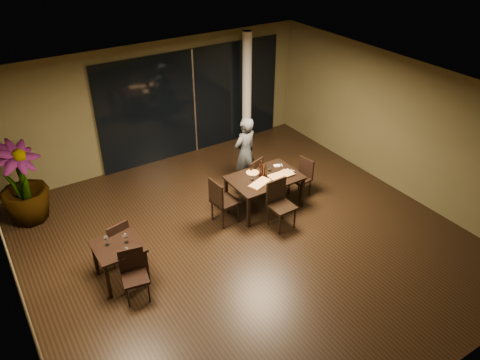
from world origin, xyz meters
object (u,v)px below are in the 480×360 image
diner (245,153)px  bottle_a (261,170)px  chair_main_far (252,175)px  chair_main_right (303,175)px  side_table (119,251)px  chair_side_near (134,272)px  bottle_c (261,168)px  chair_main_left (221,199)px  potted_plant (22,184)px  chair_side_far (117,240)px  main_table (265,180)px  chair_main_near (279,201)px  bottle_b (266,170)px

diner → bottle_a: size_ratio=5.37×
chair_main_far → chair_main_right: (0.97, -0.57, -0.03)m
side_table → chair_side_near: size_ratio=0.88×
bottle_c → chair_main_left: bearing=-173.5°
diner → potted_plant: potted_plant is taller
chair_side_near → bottle_c: size_ratio=2.54×
diner → chair_main_left: bearing=25.8°
chair_side_near → chair_side_far: bearing=97.9°
chair_main_far → chair_side_near: bearing=5.6°
diner → main_table: bearing=69.5°
chair_side_near → main_table: bearing=27.3°
chair_main_right → chair_main_near: bearing=-69.5°
diner → chair_main_far: bearing=66.5°
side_table → chair_main_far: (3.44, 1.03, -0.11)m
side_table → chair_main_near: bearing=-3.2°
bottle_c → bottle_b: bearing=-59.1°
main_table → chair_main_right: chair_main_right is taller
chair_main_near → bottle_b: bottle_b is taller
potted_plant → bottle_c: (4.36, -2.14, 0.06)m
main_table → bottle_a: bottle_a is taller
chair_main_far → chair_side_near: chair_main_far is taller
bottle_a → main_table: bearing=-47.7°
chair_side_near → bottle_b: bottle_b is taller
chair_main_far → chair_main_near: (-0.16, -1.21, 0.05)m
chair_main_left → bottle_b: bottle_b is taller
chair_main_near → chair_side_near: chair_main_near is taller
chair_main_far → bottle_b: bottle_b is taller
chair_main_near → chair_side_far: 3.24m
main_table → potted_plant: potted_plant is taller
chair_main_far → potted_plant: potted_plant is taller
potted_plant → bottle_b: 4.95m
side_table → chair_main_right: chair_main_right is taller
bottle_b → chair_main_far: bearing=88.0°
chair_side_near → chair_main_right: bearing=23.1°
potted_plant → chair_main_left: bearing=-34.2°
bottle_a → bottle_b: size_ratio=1.02×
chair_main_left → bottle_c: 1.11m
chair_side_far → main_table: bearing=167.7°
chair_main_far → bottle_a: bearing=59.6°
diner → bottle_a: 0.92m
side_table → chair_main_left: (2.32, 0.48, -0.05)m
chair_side_far → bottle_b: (3.32, 0.06, 0.39)m
chair_main_right → potted_plant: size_ratio=0.50×
side_table → chair_main_near: (3.29, -0.18, -0.06)m
chair_main_far → bottle_c: 0.60m
chair_main_left → chair_side_near: (-2.26, -0.98, -0.07)m
main_table → diner: bearing=82.8°
side_table → chair_main_left: chair_main_left is taller
chair_main_right → bottle_a: 1.15m
chair_side_far → chair_side_near: bearing=74.0°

